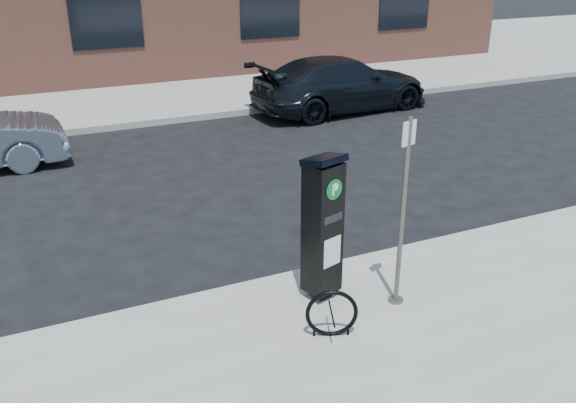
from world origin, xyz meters
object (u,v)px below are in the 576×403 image
sign_pole (402,215)px  bike_rack (332,314)px  parking_kiosk (323,226)px  car_dark (341,84)px

sign_pole → bike_rack: size_ratio=3.97×
parking_kiosk → car_dark: 9.35m
sign_pole → car_dark: 9.42m
parking_kiosk → sign_pole: sign_pole is taller
parking_kiosk → sign_pole: bearing=-49.3°
sign_pole → parking_kiosk: bearing=132.6°
bike_rack → car_dark: bearing=81.7°
car_dark → parking_kiosk: bearing=144.5°
parking_kiosk → bike_rack: parking_kiosk is taller
sign_pole → car_dark: (4.00, 8.52, -0.58)m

